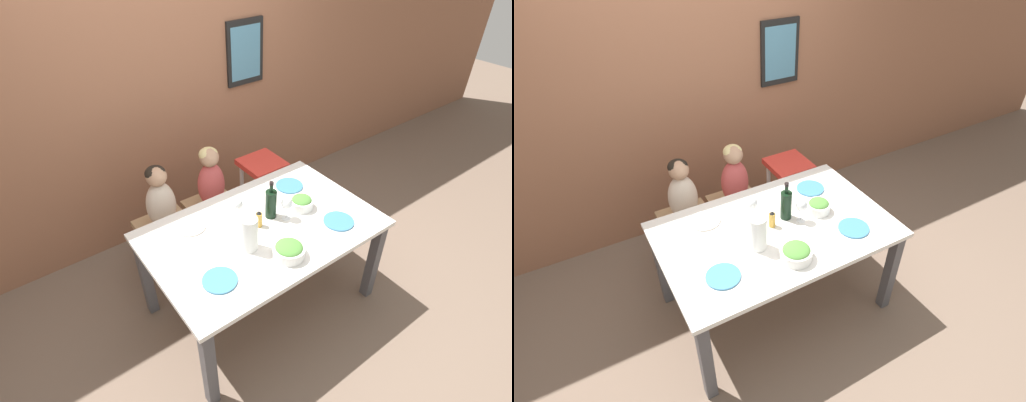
{
  "view_description": "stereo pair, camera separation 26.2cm",
  "coord_description": "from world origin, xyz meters",
  "views": [
    {
      "loc": [
        -1.25,
        -1.6,
        2.52
      ],
      "look_at": [
        0.0,
        0.07,
        0.94
      ],
      "focal_mm": 28.0,
      "sensor_mm": 36.0,
      "label": 1
    },
    {
      "loc": [
        -1.03,
        -1.74,
        2.52
      ],
      "look_at": [
        0.0,
        0.07,
        0.94
      ],
      "focal_mm": 28.0,
      "sensor_mm": 36.0,
      "label": 2
    }
  ],
  "objects": [
    {
      "name": "dining_table",
      "position": [
        0.0,
        0.0,
        0.66
      ],
      "size": [
        1.55,
        0.99,
        0.76
      ],
      "color": "white",
      "rests_on": "ground_plane"
    },
    {
      "name": "ground_plane",
      "position": [
        0.0,
        0.0,
        0.0
      ],
      "size": [
        14.0,
        14.0,
        0.0
      ],
      "primitive_type": "plane",
      "color": "#705B4C"
    },
    {
      "name": "wall_back",
      "position": [
        0.0,
        1.32,
        1.35
      ],
      "size": [
        10.0,
        0.09,
        2.7
      ],
      "color": "#8E5B42",
      "rests_on": "ground_plane"
    },
    {
      "name": "chair_right_highchair",
      "position": [
        0.57,
        0.75,
        0.55
      ],
      "size": [
        0.35,
        0.35,
        0.7
      ],
      "color": "silver",
      "rests_on": "ground_plane"
    },
    {
      "name": "wine_bottle",
      "position": [
        0.12,
        0.06,
        0.87
      ],
      "size": [
        0.08,
        0.08,
        0.29
      ],
      "color": "black",
      "rests_on": "dining_table"
    },
    {
      "name": "salad_bowl_small",
      "position": [
        0.36,
        0.01,
        0.81
      ],
      "size": [
        0.17,
        0.17,
        0.09
      ],
      "color": "white",
      "rests_on": "dining_table"
    },
    {
      "name": "condiment_bottle_hot_sauce",
      "position": [
        -0.01,
        0.03,
        0.82
      ],
      "size": [
        0.05,
        0.05,
        0.13
      ],
      "color": "#BC8E33",
      "rests_on": "dining_table"
    },
    {
      "name": "dinner_plate_back_right",
      "position": [
        0.46,
        0.26,
        0.76
      ],
      "size": [
        0.21,
        0.21,
        0.01
      ],
      "color": "teal",
      "rests_on": "dining_table"
    },
    {
      "name": "chair_far_center",
      "position": [
        0.05,
        0.75,
        0.39
      ],
      "size": [
        0.41,
        0.41,
        0.47
      ],
      "color": "silver",
      "rests_on": "ground_plane"
    },
    {
      "name": "paper_towel_roll",
      "position": [
        -0.19,
        -0.11,
        0.88
      ],
      "size": [
        0.11,
        0.11,
        0.24
      ],
      "color": "white",
      "rests_on": "dining_table"
    },
    {
      "name": "person_child_left",
      "position": [
        -0.39,
        0.75,
        0.74
      ],
      "size": [
        0.23,
        0.18,
        0.54
      ],
      "color": "beige",
      "rests_on": "chair_far_left"
    },
    {
      "name": "wine_glass_far",
      "position": [
        -0.09,
        0.17,
        0.89
      ],
      "size": [
        0.08,
        0.08,
        0.18
      ],
      "color": "white",
      "rests_on": "dining_table"
    },
    {
      "name": "dinner_plate_back_left",
      "position": [
        -0.39,
        0.29,
        0.76
      ],
      "size": [
        0.21,
        0.21,
        0.01
      ],
      "color": "silver",
      "rests_on": "dining_table"
    },
    {
      "name": "person_child_center",
      "position": [
        0.05,
        0.75,
        0.74
      ],
      "size": [
        0.23,
        0.18,
        0.54
      ],
      "color": "#C64C4C",
      "rests_on": "chair_far_center"
    },
    {
      "name": "wine_glass_near",
      "position": [
        0.19,
        -0.02,
        0.89
      ],
      "size": [
        0.08,
        0.08,
        0.18
      ],
      "color": "white",
      "rests_on": "dining_table"
    },
    {
      "name": "salad_bowl_large",
      "position": [
        -0.03,
        -0.3,
        0.81
      ],
      "size": [
        0.2,
        0.2,
        0.09
      ],
      "color": "white",
      "rests_on": "dining_table"
    },
    {
      "name": "chair_far_left",
      "position": [
        -0.39,
        0.75,
        0.39
      ],
      "size": [
        0.41,
        0.41,
        0.47
      ],
      "color": "silver",
      "rests_on": "ground_plane"
    },
    {
      "name": "dinner_plate_front_right",
      "position": [
        0.45,
        -0.26,
        0.76
      ],
      "size": [
        0.21,
        0.21,
        0.01
      ],
      "color": "teal",
      "rests_on": "dining_table"
    },
    {
      "name": "dinner_plate_front_left",
      "position": [
        -0.48,
        -0.23,
        0.76
      ],
      "size": [
        0.21,
        0.21,
        0.01
      ],
      "color": "teal",
      "rests_on": "dining_table"
    }
  ]
}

